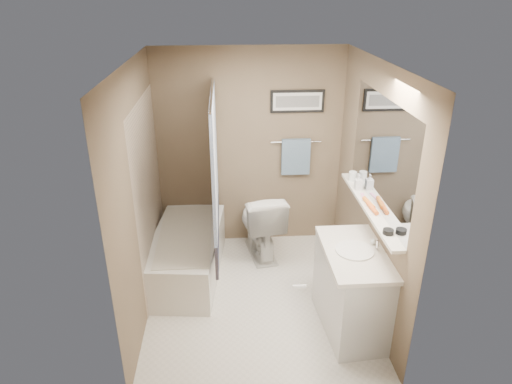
{
  "coord_description": "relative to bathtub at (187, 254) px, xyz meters",
  "views": [
    {
      "loc": [
        -0.28,
        -3.88,
        2.99
      ],
      "look_at": [
        0.0,
        0.15,
        1.15
      ],
      "focal_mm": 32.0,
      "sensor_mm": 36.0,
      "label": 1
    }
  ],
  "objects": [
    {
      "name": "vanity",
      "position": [
        1.6,
        -1.0,
        0.15
      ],
      "size": [
        0.57,
        0.94,
        0.8
      ],
      "primitive_type": "cube",
      "rotation": [
        0.0,
        0.0,
        0.08
      ],
      "color": "silver",
      "rests_on": "ground"
    },
    {
      "name": "mirror",
      "position": [
        1.84,
        -0.66,
        1.37
      ],
      "size": [
        0.02,
        1.6,
        1.0
      ],
      "primitive_type": "cube",
      "color": "silver",
      "rests_on": "wall_right"
    },
    {
      "name": "art_mat",
      "position": [
        1.3,
        0.71,
        1.53
      ],
      "size": [
        0.56,
        0.0,
        0.2
      ],
      "primitive_type": "cube",
      "color": "white",
      "rests_on": "art_frame"
    },
    {
      "name": "candle_bowl_near",
      "position": [
        1.79,
        -1.19,
        0.89
      ],
      "size": [
        0.09,
        0.09,
        0.04
      ],
      "primitive_type": "cylinder",
      "color": "black",
      "rests_on": "shelf"
    },
    {
      "name": "curtain_lower",
      "position": [
        0.35,
        -0.01,
        0.33
      ],
      "size": [
        0.03,
        1.45,
        0.36
      ],
      "primitive_type": "cube",
      "color": "#272C4A",
      "rests_on": "curtain_rod"
    },
    {
      "name": "curtain_upper",
      "position": [
        0.35,
        -0.01,
        1.15
      ],
      "size": [
        0.03,
        1.45,
        1.28
      ],
      "primitive_type": "cube",
      "color": "white",
      "rests_on": "curtain_rod"
    },
    {
      "name": "towel",
      "position": [
        1.3,
        0.69,
        0.87
      ],
      "size": [
        0.34,
        0.05,
        0.44
      ],
      "primitive_type": "cube",
      "color": "#87A9C4",
      "rests_on": "towel_bar"
    },
    {
      "name": "hair_brush_front",
      "position": [
        1.79,
        -0.76,
        0.89
      ],
      "size": [
        0.06,
        0.22,
        0.04
      ],
      "primitive_type": "cylinder",
      "rotation": [
        1.57,
        0.0,
        0.08
      ],
      "color": "orange",
      "rests_on": "shelf"
    },
    {
      "name": "sink_basin",
      "position": [
        1.58,
        -1.0,
        0.6
      ],
      "size": [
        0.34,
        0.34,
        0.01
      ],
      "primitive_type": "cylinder",
      "color": "silver",
      "rests_on": "countertop"
    },
    {
      "name": "countertop",
      "position": [
        1.59,
        -1.0,
        0.57
      ],
      "size": [
        0.54,
        0.96,
        0.04
      ],
      "primitive_type": "cube",
      "color": "silver",
      "rests_on": "vanity"
    },
    {
      "name": "wall_right",
      "position": [
        1.83,
        -0.51,
        0.95
      ],
      "size": [
        0.04,
        2.5,
        2.4
      ],
      "primitive_type": "cube",
      "color": "brown",
      "rests_on": "ground"
    },
    {
      "name": "door",
      "position": [
        1.3,
        -1.75,
        0.75
      ],
      "size": [
        0.8,
        0.02,
        2.0
      ],
      "primitive_type": "cube",
      "color": "silver",
      "rests_on": "wall_front"
    },
    {
      "name": "art_image",
      "position": [
        1.3,
        0.71,
        1.53
      ],
      "size": [
        0.5,
        0.0,
        0.13
      ],
      "primitive_type": "cube",
      "color": "#595959",
      "rests_on": "art_mat"
    },
    {
      "name": "wall_back",
      "position": [
        0.75,
        0.72,
        0.95
      ],
      "size": [
        2.2,
        0.04,
        2.4
      ],
      "primitive_type": "cube",
      "color": "brown",
      "rests_on": "ground"
    },
    {
      "name": "faucet_spout",
      "position": [
        1.78,
        -1.0,
        0.64
      ],
      "size": [
        0.02,
        0.02,
        0.1
      ],
      "primitive_type": "cylinder",
      "color": "silver",
      "rests_on": "countertop"
    },
    {
      "name": "shelf",
      "position": [
        1.79,
        -0.66,
        0.85
      ],
      "size": [
        0.12,
        1.6,
        0.03
      ],
      "primitive_type": "cube",
      "color": "silver",
      "rests_on": "wall_right"
    },
    {
      "name": "pink_comb",
      "position": [
        1.79,
        -0.47,
        0.87
      ],
      "size": [
        0.05,
        0.16,
        0.01
      ],
      "primitive_type": "cube",
      "rotation": [
        0.0,
        0.0,
        -0.13
      ],
      "color": "pink",
      "rests_on": "shelf"
    },
    {
      "name": "ground",
      "position": [
        0.75,
        -0.51,
        -0.25
      ],
      "size": [
        2.5,
        2.5,
        0.0
      ],
      "primitive_type": "plane",
      "color": "silver",
      "rests_on": "ground"
    },
    {
      "name": "wall_left",
      "position": [
        -0.33,
        -0.51,
        0.95
      ],
      "size": [
        0.04,
        2.5,
        2.4
      ],
      "primitive_type": "cube",
      "color": "brown",
      "rests_on": "ground"
    },
    {
      "name": "tub_rim",
      "position": [
        -0.0,
        0.0,
        0.25
      ],
      "size": [
        0.56,
        1.36,
        0.02
      ],
      "primitive_type": "cube",
      "color": "beige",
      "rests_on": "bathtub"
    },
    {
      "name": "tile_surround",
      "position": [
        -0.34,
        -0.01,
        0.75
      ],
      "size": [
        0.02,
        1.55,
        2.0
      ],
      "primitive_type": "cube",
      "color": "tan",
      "rests_on": "wall_left"
    },
    {
      "name": "toilet",
      "position": [
        0.85,
        0.37,
        0.17
      ],
      "size": [
        0.59,
        0.88,
        0.83
      ],
      "primitive_type": "imported",
      "rotation": [
        0.0,
        0.0,
        3.31
      ],
      "color": "silver",
      "rests_on": "ground"
    },
    {
      "name": "art_frame",
      "position": [
        1.3,
        0.73,
        1.53
      ],
      "size": [
        0.62,
        0.02,
        0.26
      ],
      "primitive_type": "cube",
      "color": "black",
      "rests_on": "wall_back"
    },
    {
      "name": "curtain_rod",
      "position": [
        0.35,
        -0.01,
        1.8
      ],
      "size": [
        0.02,
        1.55,
        0.02
      ],
      "primitive_type": "cylinder",
      "rotation": [
        1.57,
        0.0,
        0.0
      ],
      "color": "silver",
      "rests_on": "wall_left"
    },
    {
      "name": "soap_bottle",
      "position": [
        1.79,
        -0.28,
        0.94
      ],
      "size": [
        0.07,
        0.07,
        0.16
      ],
      "primitive_type": "imported",
      "rotation": [
        0.0,
        0.0,
        -0.01
      ],
      "color": "#999999",
      "rests_on": "shelf"
    },
    {
      "name": "bathtub",
      "position": [
        0.0,
        0.0,
        0.0
      ],
      "size": [
        0.85,
        1.56,
        0.5
      ],
      "primitive_type": "cube",
      "rotation": [
        0.0,
        0.0,
        -0.1
      ],
      "color": "white",
      "rests_on": "ground"
    },
    {
      "name": "towel_bar",
      "position": [
        1.3,
        0.71,
        1.05
      ],
      "size": [
        0.6,
        0.02,
        0.02
      ],
      "primitive_type": "cylinder",
      "rotation": [
        0.0,
        1.57,
        0.0
      ],
      "color": "silver",
      "rests_on": "wall_back"
    },
    {
      "name": "wall_front",
      "position": [
        0.75,
        -1.74,
        0.95
      ],
      "size": [
        2.2,
        0.04,
        2.4
      ],
      "primitive_type": "cube",
      "color": "brown",
      "rests_on": "ground"
    },
    {
      "name": "glass_jar",
      "position": [
        1.79,
        -0.06,
        0.92
      ],
      "size": [
        0.08,
        0.08,
        0.1
      ],
      "primitive_type": "cylinder",
      "color": "white",
      "rests_on": "shelf"
    },
    {
      "name": "hair_brush_back",
      "position": [
        1.79,
        -0.65,
        0.89
      ],
      "size": [
        0.07,
        0.22,
        0.04
      ],
      "primitive_type": "cylinder",
      "rotation": [
        1.57,
        0.0,
        0.12
      ],
      "color": "orange",
      "rests_on": "shelf"
    },
    {
      "name": "ceiling",
      "position": [
        0.75,
        -0.51,
        2.13
      ],
      "size": [
        2.2,
        2.5,
        0.04
      ],
      "primitive_type": "cube",
      "color": "silver",
      "rests_on": "wall_back"
    },
    {
      "name": "faucet_knob",
      "position": [
        1.78,
        -0.9,
        0.62
      ],
      "size": [
        0.05,
        0.05,
        0.05
      ],
      "primitive_type": "sphere",
      "color": "silver",
      "rests_on": "countertop"
    },
    {
      "name": "door_handle",
      "position": [
        0.97,
        -1.7,
        0.75
      ],
      "size": [
        0.1,
        0.02,
        0.02
      ],
      "primitive_type": "cylinder",
      "rotation": [
        0.0,
        1.57,
        0.0
      ],
      "color": "silver",
      "rests_on": "door"
    }
  ]
}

